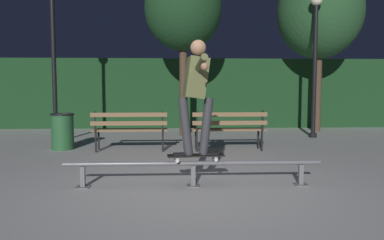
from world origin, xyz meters
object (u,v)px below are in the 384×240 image
at_px(skateboard, 196,156).
at_px(park_bench_left_center, 229,126).
at_px(grind_rail, 193,167).
at_px(trash_can, 63,131).
at_px(park_bench_leftmost, 130,127).
at_px(skateboarder, 196,87).
at_px(lamp_post_right, 315,47).
at_px(tree_behind_benches, 183,9).
at_px(lamp_post_left, 53,43).
at_px(tree_far_right, 320,13).

distance_m(skateboard, park_bench_left_center, 3.06).
xyz_separation_m(grind_rail, skateboard, (0.04, 0.00, 0.16)).
height_order(park_bench_left_center, trash_can, park_bench_left_center).
relative_size(skateboard, park_bench_leftmost, 0.50).
relative_size(grind_rail, skateboarder, 2.27).
bearing_deg(lamp_post_right, trash_can, -164.22).
distance_m(skateboard, skateboarder, 0.94).
height_order(park_bench_leftmost, trash_can, park_bench_leftmost).
distance_m(grind_rail, tree_behind_benches, 6.54).
relative_size(grind_rail, park_bench_leftmost, 2.20).
distance_m(tree_behind_benches, lamp_post_left, 3.62).
distance_m(tree_behind_benches, lamp_post_right, 3.79).
xyz_separation_m(park_bench_left_center, trash_can, (-3.66, 0.36, -0.12)).
height_order(skateboard, tree_far_right, tree_far_right).
bearing_deg(park_bench_left_center, grind_rail, -107.29).
relative_size(skateboarder, lamp_post_right, 0.40).
height_order(park_bench_leftmost, tree_far_right, tree_far_right).
height_order(skateboard, park_bench_left_center, park_bench_left_center).
bearing_deg(park_bench_leftmost, park_bench_left_center, 0.00).
xyz_separation_m(park_bench_leftmost, lamp_post_right, (4.79, 2.15, 1.94)).
distance_m(tree_far_right, lamp_post_right, 1.99).
relative_size(skateboard, lamp_post_left, 0.20).
height_order(grind_rail, park_bench_leftmost, park_bench_leftmost).
bearing_deg(trash_can, park_bench_leftmost, -13.38).
height_order(skateboarder, park_bench_left_center, skateboarder).
xyz_separation_m(park_bench_left_center, lamp_post_left, (-4.18, 1.53, 1.94)).
bearing_deg(park_bench_leftmost, grind_rail, -67.36).
height_order(grind_rail, park_bench_left_center, park_bench_left_center).
relative_size(park_bench_leftmost, tree_behind_benches, 0.34).
relative_size(skateboard, lamp_post_right, 0.20).
bearing_deg(park_bench_left_center, skateboard, -106.62).
distance_m(lamp_post_left, trash_can, 2.43).
bearing_deg(tree_far_right, park_bench_left_center, -132.69).
xyz_separation_m(skateboarder, park_bench_leftmost, (-1.26, 2.93, -0.82)).
xyz_separation_m(skateboard, tree_far_right, (4.18, 6.52, 3.27)).
distance_m(grind_rail, skateboard, 0.16).
height_order(grind_rail, trash_can, trash_can).
bearing_deg(skateboard, park_bench_left_center, 73.38).
height_order(grind_rail, skateboard, skateboard).
relative_size(park_bench_leftmost, tree_far_right, 0.31).
relative_size(grind_rail, park_bench_left_center, 2.20).
distance_m(park_bench_left_center, lamp_post_right, 3.93).
distance_m(grind_rail, lamp_post_right, 6.59).
xyz_separation_m(skateboard, trash_can, (-2.79, 3.29, -0.01)).
distance_m(grind_rail, trash_can, 4.29).
bearing_deg(skateboarder, skateboard, -174.45).
bearing_deg(tree_far_right, skateboarder, -122.68).
xyz_separation_m(skateboarder, tree_far_right, (4.18, 6.52, 2.33)).
relative_size(grind_rail, trash_can, 4.42).
bearing_deg(tree_far_right, lamp_post_left, -164.66).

